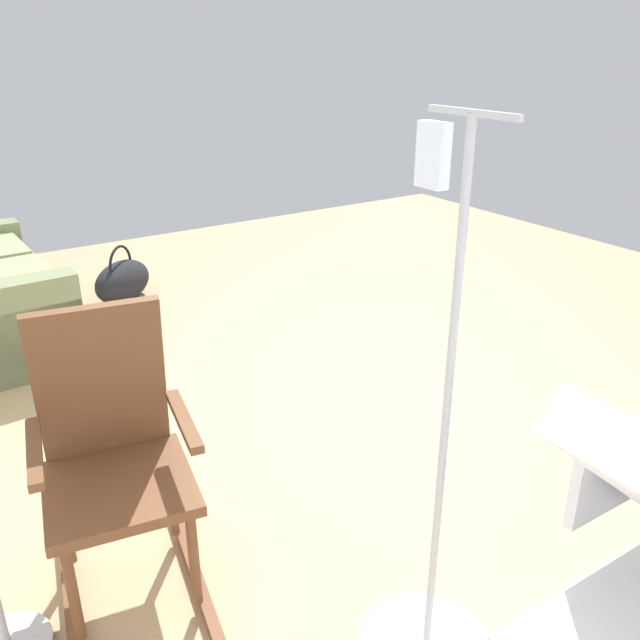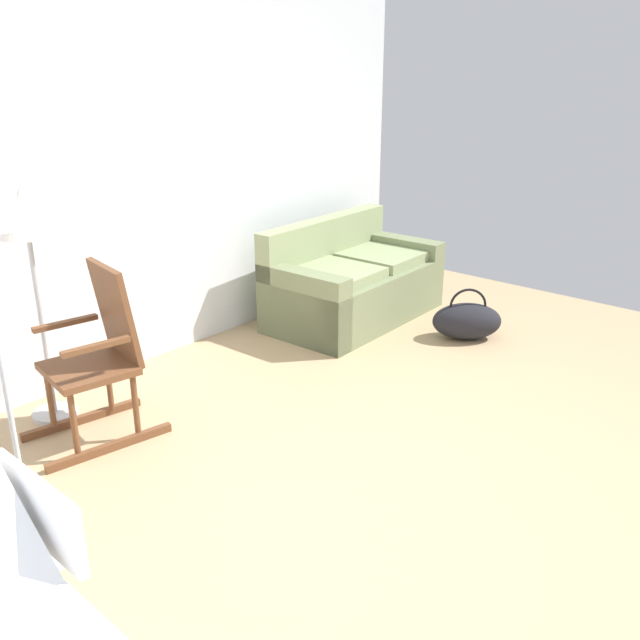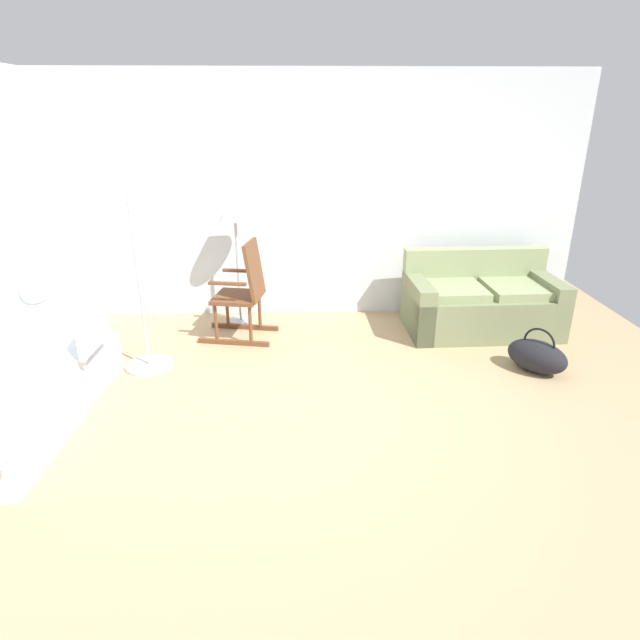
{
  "view_description": "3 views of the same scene",
  "coord_description": "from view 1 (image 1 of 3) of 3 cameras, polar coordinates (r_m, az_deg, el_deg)",
  "views": [
    {
      "loc": [
        -2.65,
        2.05,
        1.83
      ],
      "look_at": [
        -0.26,
        0.48,
        0.61
      ],
      "focal_mm": 36.93,
      "sensor_mm": 36.0,
      "label": 1
    },
    {
      "loc": [
        -2.65,
        -1.8,
        2.13
      ],
      "look_at": [
        0.23,
        0.71,
        0.69
      ],
      "focal_mm": 38.63,
      "sensor_mm": 36.0,
      "label": 2
    },
    {
      "loc": [
        -0.06,
        -3.64,
        2.27
      ],
      "look_at": [
        0.06,
        0.54,
        0.61
      ],
      "focal_mm": 29.63,
      "sensor_mm": 36.0,
      "label": 3
    }
  ],
  "objects": [
    {
      "name": "duffel_bag",
      "position": [
        5.19,
        -16.74,
        3.28
      ],
      "size": [
        0.61,
        0.63,
        0.43
      ],
      "color": "black",
      "rests_on": "ground"
    },
    {
      "name": "iv_pole",
      "position": [
        2.24,
        9.41,
        -22.17
      ],
      "size": [
        0.44,
        0.44,
        1.69
      ],
      "color": "#B2B5BA",
      "rests_on": "ground"
    },
    {
      "name": "rocking_chair",
      "position": [
        2.4,
        -17.38,
        -11.69
      ],
      "size": [
        0.83,
        0.6,
        1.05
      ],
      "color": "brown",
      "rests_on": "ground"
    },
    {
      "name": "ground_plane",
      "position": [
        3.82,
        3.89,
        -5.59
      ],
      "size": [
        7.38,
        7.38,
        0.0
      ],
      "primitive_type": "plane",
      "color": "tan"
    }
  ]
}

